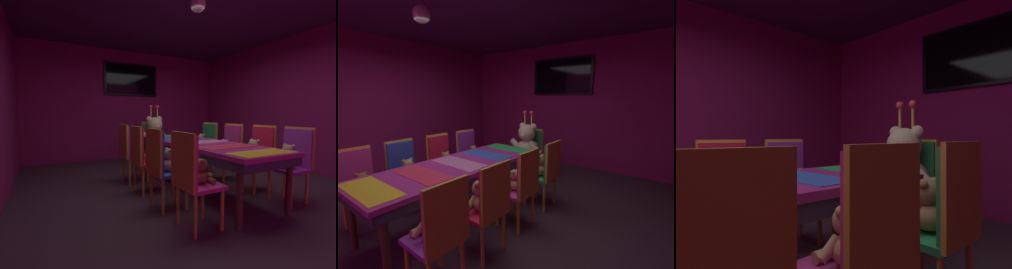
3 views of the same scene
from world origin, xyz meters
TOP-DOWN VIEW (x-y plane):
  - ground_plane at (0.00, 0.00)m, footprint 7.90×7.90m
  - wall_back at (0.00, 3.20)m, footprint 5.20×0.12m
  - wall_right at (2.60, 0.00)m, footprint 0.12×6.40m
  - banquet_table at (0.00, -0.00)m, footprint 0.90×2.54m
  - chair_left_0 at (-0.82, -0.91)m, footprint 0.42×0.41m
  - teddy_left_0 at (-0.68, -0.91)m, footprint 0.21×0.28m
  - chair_left_1 at (-0.85, -0.31)m, footprint 0.42×0.41m
  - teddy_left_1 at (-0.71, -0.31)m, footprint 0.23×0.30m
  - chair_left_2 at (-0.84, 0.33)m, footprint 0.42×0.41m
  - teddy_left_2 at (-0.70, 0.33)m, footprint 0.21×0.27m
  - chair_left_3 at (-0.83, 0.93)m, footprint 0.42×0.41m
  - teddy_left_3 at (-0.69, 0.93)m, footprint 0.21×0.27m
  - chair_right_0 at (0.84, -0.90)m, footprint 0.42×0.41m
  - teddy_right_0 at (0.70, -0.90)m, footprint 0.26×0.33m
  - chair_right_1 at (0.85, -0.34)m, footprint 0.42×0.41m
  - teddy_right_1 at (0.71, -0.34)m, footprint 0.27×0.34m
  - chair_right_2 at (0.83, 0.29)m, footprint 0.42×0.41m
  - teddy_right_2 at (0.69, 0.29)m, footprint 0.22×0.28m
  - chair_right_3 at (0.82, 0.93)m, footprint 0.42×0.41m
  - teddy_right_3 at (0.67, 0.93)m, footprint 0.25×0.33m
  - throne_chair at (0.00, 1.81)m, footprint 0.41×0.42m
  - king_teddy_bear at (0.00, 1.64)m, footprint 0.69×0.54m
  - wall_tv at (0.00, 3.11)m, footprint 1.42×0.06m
  - pendant_light at (-0.27, -0.25)m, footprint 0.20×0.20m

SIDE VIEW (x-z plane):
  - ground_plane at x=0.00m, z-range 0.00..0.00m
  - teddy_left_3 at x=-0.69m, z-range 0.44..0.70m
  - teddy_left_2 at x=-0.70m, z-range 0.44..0.70m
  - teddy_left_0 at x=-0.68m, z-range 0.44..0.70m
  - teddy_right_2 at x=0.69m, z-range 0.44..0.70m
  - teddy_left_1 at x=-0.71m, z-range 0.44..0.72m
  - teddy_right_3 at x=0.67m, z-range 0.44..0.75m
  - teddy_right_0 at x=0.70m, z-range 0.44..0.75m
  - chair_left_0 at x=-0.82m, z-range 0.10..1.09m
  - chair_left_1 at x=-0.85m, z-range 0.10..1.09m
  - chair_left_2 at x=-0.84m, z-range 0.10..1.09m
  - chair_left_3 at x=-0.83m, z-range 0.10..1.09m
  - chair_right_0 at x=0.84m, z-range 0.10..1.09m
  - chair_right_1 at x=0.85m, z-range 0.10..1.09m
  - chair_right_2 at x=0.83m, z-range 0.10..1.09m
  - chair_right_3 at x=0.82m, z-range 0.10..1.09m
  - throne_chair at x=0.00m, z-range 0.10..1.09m
  - teddy_right_1 at x=0.71m, z-range 0.44..0.76m
  - banquet_table at x=0.00m, z-range 0.28..1.03m
  - king_teddy_bear at x=0.00m, z-range 0.30..1.19m
  - wall_back at x=0.00m, z-range 0.00..2.80m
  - wall_right at x=2.60m, z-range 0.00..2.80m
  - wall_tv at x=0.00m, z-range 1.64..2.46m
  - pendant_light at x=-0.27m, z-range 2.45..2.65m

